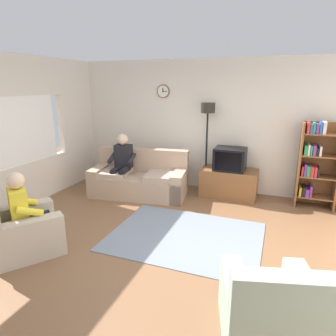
{
  "coord_description": "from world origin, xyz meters",
  "views": [
    {
      "loc": [
        1.47,
        -3.47,
        2.18
      ],
      "look_at": [
        -0.28,
        1.13,
        0.8
      ],
      "focal_mm": 31.66,
      "sensor_mm": 36.0,
      "label": 1
    }
  ],
  "objects": [
    {
      "name": "back_wall_assembly",
      "position": [
        -0.0,
        2.66,
        1.35
      ],
      "size": [
        6.2,
        0.17,
        2.7
      ],
      "color": "silver",
      "rests_on": "ground_plane"
    },
    {
      "name": "person_in_left_armchair",
      "position": [
        -1.57,
        -0.74,
        0.6
      ],
      "size": [
        0.62,
        0.64,
        1.12
      ],
      "color": "yellow",
      "rests_on": "ground_plane"
    },
    {
      "name": "armchair_near_bookshelf",
      "position": [
        1.54,
        -1.18,
        0.29
      ],
      "size": [
        1.0,
        1.06,
        0.9
      ],
      "color": "gray",
      "rests_on": "ground_plane"
    },
    {
      "name": "couch",
      "position": [
        -1.13,
        1.71,
        0.31
      ],
      "size": [
        2.0,
        1.13,
        0.9
      ],
      "color": "tan",
      "rests_on": "ground_plane"
    },
    {
      "name": "bookshelf",
      "position": [
        2.12,
        2.32,
        0.83
      ],
      "size": [
        0.68,
        0.36,
        1.58
      ],
      "color": "brown",
      "rests_on": "ground_plane"
    },
    {
      "name": "armchair_near_window",
      "position": [
        -1.63,
        -0.82,
        0.29
      ],
      "size": [
        1.16,
        1.18,
        0.9
      ],
      "color": "#BCAD99",
      "rests_on": "ground_plane"
    },
    {
      "name": "tv",
      "position": [
        0.6,
        2.23,
        0.78
      ],
      "size": [
        0.6,
        0.49,
        0.44
      ],
      "color": "black",
      "rests_on": "tv_stand"
    },
    {
      "name": "tv_stand",
      "position": [
        0.6,
        2.25,
        0.28
      ],
      "size": [
        1.1,
        0.56,
        0.56
      ],
      "color": "brown",
      "rests_on": "ground_plane"
    },
    {
      "name": "area_rug",
      "position": [
        0.3,
        0.34,
        0.01
      ],
      "size": [
        2.2,
        1.7,
        0.01
      ],
      "primitive_type": "cube",
      "color": "slate",
      "rests_on": "ground_plane"
    },
    {
      "name": "ground_plane",
      "position": [
        0.0,
        0.0,
        0.0
      ],
      "size": [
        12.0,
        12.0,
        0.0
      ],
      "primitive_type": "plane",
      "color": "brown"
    },
    {
      "name": "floor_lamp",
      "position": [
        0.1,
        2.35,
        1.45
      ],
      "size": [
        0.28,
        0.28,
        1.85
      ],
      "color": "black",
      "rests_on": "ground_plane"
    },
    {
      "name": "person_on_couch",
      "position": [
        -1.46,
        1.6,
        0.7
      ],
      "size": [
        0.55,
        0.57,
        1.24
      ],
      "color": "black",
      "rests_on": "ground_plane"
    }
  ]
}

